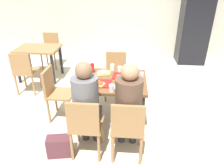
{
  "coord_description": "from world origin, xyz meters",
  "views": [
    {
      "loc": [
        0.24,
        -2.83,
        2.09
      ],
      "look_at": [
        0.0,
        0.0,
        0.65
      ],
      "focal_mm": 33.86,
      "sensor_mm": 36.0,
      "label": 1
    }
  ],
  "objects_px": {
    "main_table": "(112,86)",
    "plastic_cup_c": "(86,74)",
    "plastic_cup_d": "(120,70)",
    "condiment_bottle": "(92,68)",
    "chair_far_side": "(116,72)",
    "person_in_red": "(86,101)",
    "plastic_cup_a": "(112,67)",
    "background_chair_far": "(51,47)",
    "foil_bundle": "(83,76)",
    "pizza_slice_a": "(100,83)",
    "plastic_cup_b": "(112,88)",
    "handbag": "(60,146)",
    "tray_red_near": "(99,83)",
    "pizza_slice_d": "(124,86)",
    "tray_red_far": "(124,76)",
    "chair_near_right": "(128,126)",
    "background_table": "(39,53)",
    "pizza_slice_b": "(124,76)",
    "pizza_slice_c": "(105,73)",
    "paper_plate_center": "(104,73)",
    "person_in_brown_jacket": "(128,103)",
    "soda_can": "(141,76)",
    "paper_plate_near_edge": "(122,87)",
    "chair_left_end": "(55,90)",
    "chair_near_left": "(85,124)",
    "background_chair_near": "(24,70)"
  },
  "relations": [
    {
      "from": "pizza_slice_a",
      "to": "chair_far_side",
      "type": "bearing_deg",
      "value": 80.95
    },
    {
      "from": "chair_far_side",
      "to": "plastic_cup_c",
      "type": "height_order",
      "value": "chair_far_side"
    },
    {
      "from": "chair_far_side",
      "to": "tray_red_far",
      "type": "bearing_deg",
      "value": -75.33
    },
    {
      "from": "tray_red_near",
      "to": "pizza_slice_a",
      "type": "height_order",
      "value": "pizza_slice_a"
    },
    {
      "from": "background_table",
      "to": "plastic_cup_a",
      "type": "bearing_deg",
      "value": -32.71
    },
    {
      "from": "plastic_cup_a",
      "to": "person_in_red",
      "type": "bearing_deg",
      "value": -102.52
    },
    {
      "from": "main_table",
      "to": "handbag",
      "type": "xyz_separation_m",
      "value": [
        -0.61,
        -0.83,
        -0.48
      ]
    },
    {
      "from": "foil_bundle",
      "to": "pizza_slice_a",
      "type": "bearing_deg",
      "value": -29.68
    },
    {
      "from": "main_table",
      "to": "pizza_slice_c",
      "type": "height_order",
      "value": "pizza_slice_c"
    },
    {
      "from": "pizza_slice_a",
      "to": "foil_bundle",
      "type": "bearing_deg",
      "value": 150.32
    },
    {
      "from": "person_in_brown_jacket",
      "to": "pizza_slice_c",
      "type": "distance_m",
      "value": 0.97
    },
    {
      "from": "plastic_cup_b",
      "to": "handbag",
      "type": "relative_size",
      "value": 0.31
    },
    {
      "from": "chair_near_right",
      "to": "background_chair_near",
      "type": "xyz_separation_m",
      "value": [
        -2.01,
        1.55,
        0.0
      ]
    },
    {
      "from": "chair_far_side",
      "to": "plastic_cup_a",
      "type": "bearing_deg",
      "value": -93.27
    },
    {
      "from": "handbag",
      "to": "person_in_red",
      "type": "bearing_deg",
      "value": 24.11
    },
    {
      "from": "person_in_red",
      "to": "plastic_cup_a",
      "type": "distance_m",
      "value": 1.06
    },
    {
      "from": "chair_near_right",
      "to": "pizza_slice_d",
      "type": "xyz_separation_m",
      "value": [
        -0.07,
        0.58,
        0.24
      ]
    },
    {
      "from": "main_table",
      "to": "plastic_cup_c",
      "type": "distance_m",
      "value": 0.44
    },
    {
      "from": "chair_near_left",
      "to": "pizza_slice_a",
      "type": "height_order",
      "value": "chair_near_left"
    },
    {
      "from": "background_chair_far",
      "to": "plastic_cup_d",
      "type": "bearing_deg",
      "value": -46.13
    },
    {
      "from": "person_in_red",
      "to": "tray_red_far",
      "type": "relative_size",
      "value": 3.52
    },
    {
      "from": "pizza_slice_c",
      "to": "foil_bundle",
      "type": "distance_m",
      "value": 0.38
    },
    {
      "from": "soda_can",
      "to": "pizza_slice_d",
      "type": "bearing_deg",
      "value": -134.74
    },
    {
      "from": "person_in_brown_jacket",
      "to": "plastic_cup_c",
      "type": "distance_m",
      "value": 0.99
    },
    {
      "from": "chair_near_left",
      "to": "handbag",
      "type": "relative_size",
      "value": 2.68
    },
    {
      "from": "tray_red_near",
      "to": "plastic_cup_c",
      "type": "height_order",
      "value": "plastic_cup_c"
    },
    {
      "from": "chair_left_end",
      "to": "pizza_slice_c",
      "type": "relative_size",
      "value": 3.19
    },
    {
      "from": "chair_near_right",
      "to": "foil_bundle",
      "type": "bearing_deg",
      "value": 131.12
    },
    {
      "from": "plastic_cup_a",
      "to": "foil_bundle",
      "type": "height_order",
      "value": "same"
    },
    {
      "from": "plastic_cup_d",
      "to": "condiment_bottle",
      "type": "xyz_separation_m",
      "value": [
        -0.43,
        -0.04,
        0.03
      ]
    },
    {
      "from": "pizza_slice_d",
      "to": "handbag",
      "type": "height_order",
      "value": "pizza_slice_d"
    },
    {
      "from": "pizza_slice_b",
      "to": "pizza_slice_c",
      "type": "distance_m",
      "value": 0.33
    },
    {
      "from": "plastic_cup_d",
      "to": "chair_far_side",
      "type": "bearing_deg",
      "value": 100.85
    },
    {
      "from": "chair_far_side",
      "to": "pizza_slice_b",
      "type": "bearing_deg",
      "value": -76.01
    },
    {
      "from": "handbag",
      "to": "soda_can",
      "type": "bearing_deg",
      "value": 39.24
    },
    {
      "from": "plastic_cup_b",
      "to": "background_table",
      "type": "bearing_deg",
      "value": 134.06
    },
    {
      "from": "chair_far_side",
      "to": "tray_red_near",
      "type": "xyz_separation_m",
      "value": [
        -0.18,
        -0.96,
        0.23
      ]
    },
    {
      "from": "pizza_slice_d",
      "to": "main_table",
      "type": "bearing_deg",
      "value": 128.13
    },
    {
      "from": "paper_plate_near_edge",
      "to": "background_table",
      "type": "distance_m",
      "value": 2.56
    },
    {
      "from": "paper_plate_center",
      "to": "condiment_bottle",
      "type": "bearing_deg",
      "value": 180.0
    },
    {
      "from": "chair_far_side",
      "to": "person_in_red",
      "type": "bearing_deg",
      "value": -99.78
    },
    {
      "from": "tray_red_far",
      "to": "plastic_cup_a",
      "type": "relative_size",
      "value": 3.6
    },
    {
      "from": "plastic_cup_a",
      "to": "background_chair_far",
      "type": "xyz_separation_m",
      "value": [
        -1.72,
        1.84,
        -0.27
      ]
    },
    {
      "from": "person_in_brown_jacket",
      "to": "plastic_cup_b",
      "type": "xyz_separation_m",
      "value": [
        -0.23,
        0.31,
        0.02
      ]
    },
    {
      "from": "tray_red_far",
      "to": "paper_plate_near_edge",
      "type": "height_order",
      "value": "tray_red_far"
    },
    {
      "from": "person_in_brown_jacket",
      "to": "tray_red_near",
      "type": "distance_m",
      "value": 0.68
    },
    {
      "from": "plastic_cup_b",
      "to": "plastic_cup_d",
      "type": "xyz_separation_m",
      "value": [
        0.08,
        0.64,
        0.0
      ]
    },
    {
      "from": "chair_near_left",
      "to": "background_chair_far",
      "type": "xyz_separation_m",
      "value": [
        -1.49,
        3.02,
        0.0
      ]
    },
    {
      "from": "pizza_slice_d",
      "to": "soda_can",
      "type": "relative_size",
      "value": 1.83
    },
    {
      "from": "chair_left_end",
      "to": "plastic_cup_c",
      "type": "relative_size",
      "value": 8.57
    }
  ]
}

